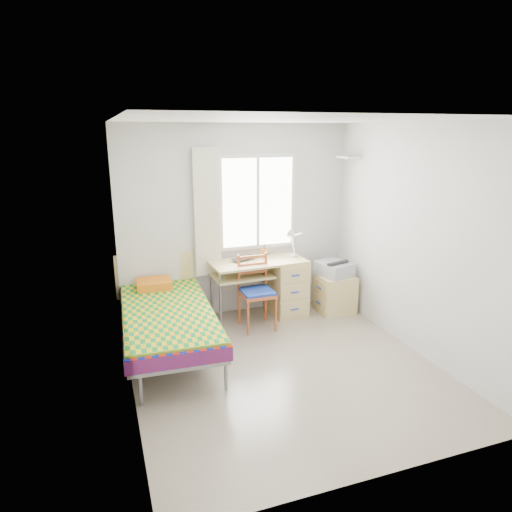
{
  "coord_description": "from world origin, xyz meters",
  "views": [
    {
      "loc": [
        -1.77,
        -4.13,
        2.5
      ],
      "look_at": [
        -0.13,
        0.55,
        1.13
      ],
      "focal_mm": 32.0,
      "sensor_mm": 36.0,
      "label": 1
    }
  ],
  "objects_px": {
    "desk": "(282,284)",
    "chair": "(256,287)",
    "printer": "(334,268)",
    "cabinet": "(335,294)",
    "bed": "(167,314)"
  },
  "relations": [
    {
      "from": "desk",
      "to": "printer",
      "type": "height_order",
      "value": "desk"
    },
    {
      "from": "bed",
      "to": "desk",
      "type": "distance_m",
      "value": 1.79
    },
    {
      "from": "bed",
      "to": "desk",
      "type": "height_order",
      "value": "bed"
    },
    {
      "from": "cabinet",
      "to": "printer",
      "type": "distance_m",
      "value": 0.37
    },
    {
      "from": "cabinet",
      "to": "printer",
      "type": "height_order",
      "value": "printer"
    },
    {
      "from": "desk",
      "to": "cabinet",
      "type": "xyz_separation_m",
      "value": [
        0.74,
        -0.19,
        -0.17
      ]
    },
    {
      "from": "bed",
      "to": "chair",
      "type": "height_order",
      "value": "chair"
    },
    {
      "from": "chair",
      "to": "printer",
      "type": "bearing_deg",
      "value": 6.33
    },
    {
      "from": "bed",
      "to": "printer",
      "type": "relative_size",
      "value": 4.03
    },
    {
      "from": "desk",
      "to": "chair",
      "type": "height_order",
      "value": "chair"
    },
    {
      "from": "chair",
      "to": "cabinet",
      "type": "relative_size",
      "value": 1.81
    },
    {
      "from": "bed",
      "to": "chair",
      "type": "xyz_separation_m",
      "value": [
        1.21,
        0.31,
        0.09
      ]
    },
    {
      "from": "desk",
      "to": "cabinet",
      "type": "bearing_deg",
      "value": -17.66
    },
    {
      "from": "desk",
      "to": "chair",
      "type": "bearing_deg",
      "value": -151.2
    },
    {
      "from": "desk",
      "to": "cabinet",
      "type": "distance_m",
      "value": 0.78
    }
  ]
}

